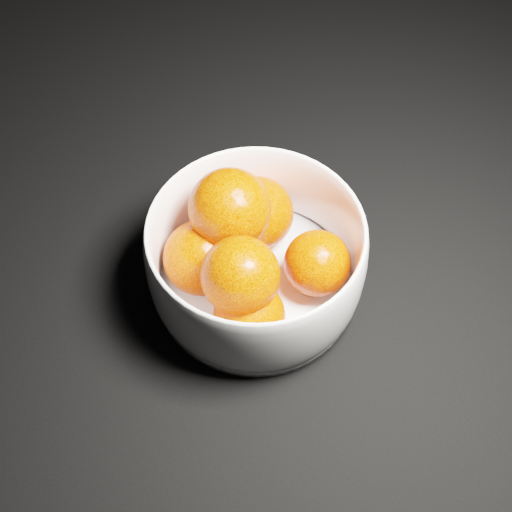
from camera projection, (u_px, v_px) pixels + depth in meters
name	position (u px, v px, depth m)	size (l,w,h in m)	color
bowl	(256.00, 259.00, 0.61)	(0.19, 0.19, 0.09)	white
orange_pile	(245.00, 249.00, 0.61)	(0.15, 0.16, 0.11)	#E73C07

